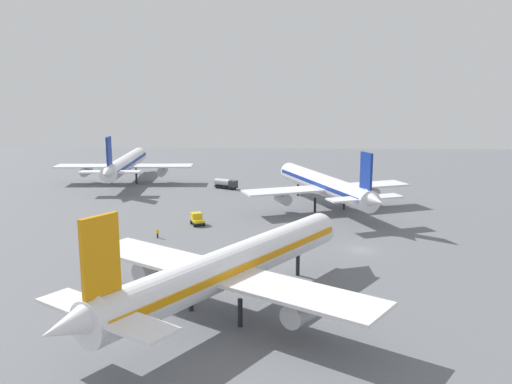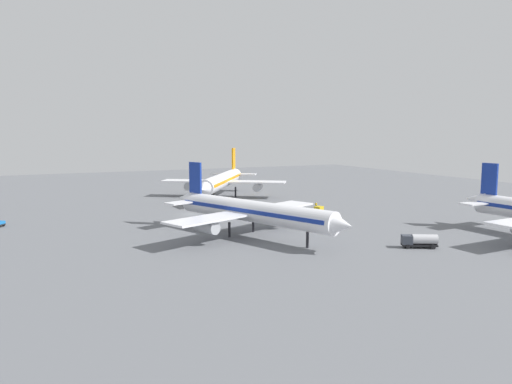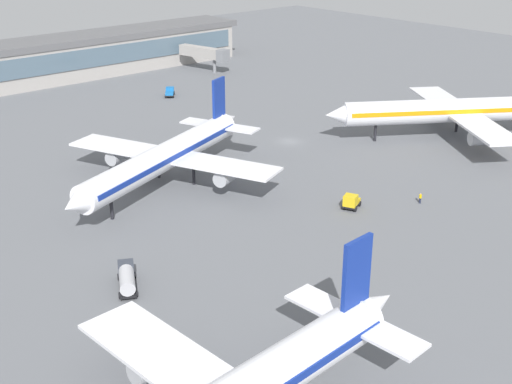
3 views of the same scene
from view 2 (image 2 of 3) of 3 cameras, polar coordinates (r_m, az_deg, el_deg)
ground at (r=125.07m, az=-7.98°, el=-2.61°), size 288.00×288.00×0.00m
airplane_at_gate at (r=154.48m, az=-3.99°, el=1.37°), size 43.90×37.01×15.31m
airplane_taxiing at (r=96.89m, az=-0.63°, el=-2.25°), size 44.87×37.02×14.26m
baggage_tug at (r=123.29m, az=7.25°, el=-2.19°), size 3.70×3.25×2.30m
fuel_truck at (r=92.88m, az=18.74°, el=-5.43°), size 4.73×6.43×2.50m
ground_crew_worker at (r=134.26m, az=7.11°, el=-1.56°), size 0.50×0.54×1.67m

